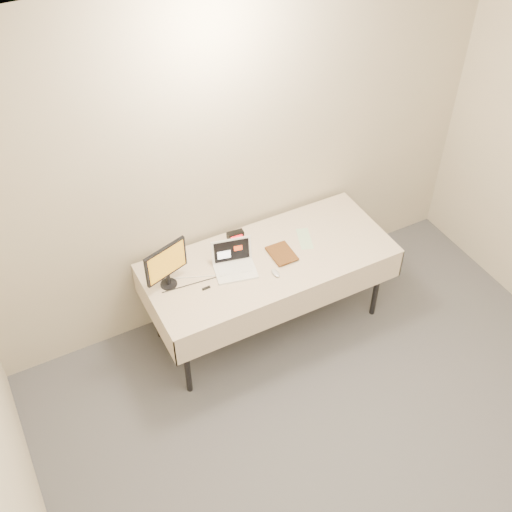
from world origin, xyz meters
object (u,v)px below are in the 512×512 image
laptop (234,263)px  book (272,247)px  table (269,264)px  monitor (166,264)px

laptop → book: bearing=4.4°
table → laptop: size_ratio=5.48×
monitor → book: monitor is taller
table → laptop: 0.30m
monitor → book: bearing=-25.3°
table → laptop: bearing=174.2°
table → book: (0.01, -0.01, 0.18)m
table → monitor: monitor is taller
table → book: book is taller
table → book: 0.18m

